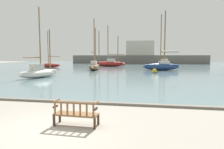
{
  "coord_description": "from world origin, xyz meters",
  "views": [
    {
      "loc": [
        3.33,
        -6.2,
        2.53
      ],
      "look_at": [
        0.4,
        10.0,
        1.0
      ],
      "focal_mm": 32.0,
      "sensor_mm": 36.0,
      "label": 1
    }
  ],
  "objects": [
    {
      "name": "channel_buoy",
      "position": [
        4.25,
        23.17,
        0.4
      ],
      "size": [
        0.64,
        0.64,
        1.34
      ],
      "color": "gold",
      "rests_on": "harbor_water"
    },
    {
      "name": "sailboat_far_port",
      "position": [
        5.61,
        28.92,
        0.86
      ],
      "size": [
        6.5,
        2.99,
        9.43
      ],
      "color": "navy",
      "rests_on": "harbor_water"
    },
    {
      "name": "quay_edge_kerb",
      "position": [
        0.0,
        3.85,
        0.06
      ],
      "size": [
        40.0,
        0.3,
        0.12
      ],
      "primitive_type": "cube",
      "color": "slate",
      "rests_on": "ground"
    },
    {
      "name": "sailboat_far_starboard",
      "position": [
        -8.81,
        14.6,
        0.73
      ],
      "size": [
        2.86,
        5.69,
        7.92
      ],
      "color": "silver",
      "rests_on": "harbor_water"
    },
    {
      "name": "sailboat_outer_port",
      "position": [
        6.89,
        39.87,
        1.02
      ],
      "size": [
        3.28,
        9.53,
        12.4
      ],
      "color": "brown",
      "rests_on": "harbor_water"
    },
    {
      "name": "ground_plane",
      "position": [
        0.0,
        0.0,
        0.0
      ],
      "size": [
        160.0,
        160.0,
        0.0
      ],
      "primitive_type": "plane",
      "color": "gray"
    },
    {
      "name": "park_bench",
      "position": [
        0.79,
        0.49,
        0.47
      ],
      "size": [
        1.61,
        0.57,
        0.92
      ],
      "color": "#3D2A19",
      "rests_on": "ground"
    },
    {
      "name": "harbor_water",
      "position": [
        0.0,
        44.0,
        0.04
      ],
      "size": [
        100.0,
        80.0,
        0.08
      ],
      "primitive_type": "cube",
      "color": "slate",
      "rests_on": "ground"
    },
    {
      "name": "far_breakwater",
      "position": [
        0.16,
        58.58,
        2.2
      ],
      "size": [
        43.02,
        2.4,
        7.37
      ],
      "color": "#66605B",
      "rests_on": "ground"
    },
    {
      "name": "sailboat_outer_starboard",
      "position": [
        -18.03,
        34.28,
        0.61
      ],
      "size": [
        5.85,
        2.27,
        7.86
      ],
      "color": "maroon",
      "rests_on": "harbor_water"
    },
    {
      "name": "sailboat_nearest_starboard",
      "position": [
        -5.78,
        40.03,
        0.92
      ],
      "size": [
        8.23,
        2.73,
        9.57
      ],
      "color": "maroon",
      "rests_on": "harbor_water"
    },
    {
      "name": "sailboat_mid_port",
      "position": [
        -6.14,
        28.26,
        0.79
      ],
      "size": [
        2.67,
        7.09,
        8.98
      ],
      "color": "brown",
      "rests_on": "harbor_water"
    }
  ]
}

